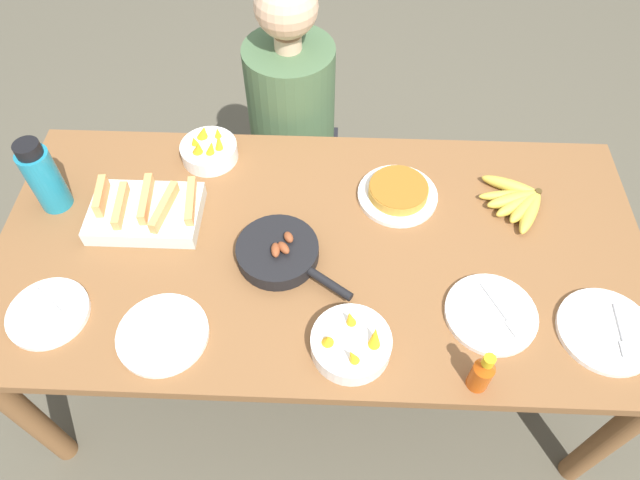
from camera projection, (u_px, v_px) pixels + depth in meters
name	position (u px, v px, depth m)	size (l,w,h in m)	color
ground_plane	(320.00, 356.00, 2.21)	(14.00, 14.00, 0.00)	#565142
dining_table	(320.00, 263.00, 1.70)	(1.86, 0.90, 0.73)	brown
banana_bunch	(518.00, 201.00, 1.70)	(0.20, 0.24, 0.04)	gold
melon_tray	(146.00, 211.00, 1.66)	(0.32, 0.21, 0.10)	silver
skillet	(279.00, 253.00, 1.58)	(0.33, 0.27, 0.08)	black
frittata_plate_center	(398.00, 193.00, 1.72)	(0.24, 0.24, 0.05)	white
empty_plate_near_front	(491.00, 314.00, 1.49)	(0.24, 0.24, 0.02)	white
empty_plate_far_left	(606.00, 331.00, 1.46)	(0.25, 0.25, 0.02)	white
empty_plate_far_right	(48.00, 313.00, 1.49)	(0.21, 0.21, 0.02)	white
empty_plate_mid_edge	(163.00, 334.00, 1.45)	(0.23, 0.23, 0.02)	white
fruit_bowl_mango	(209.00, 150.00, 1.81)	(0.18, 0.18, 0.10)	white
fruit_bowl_citrus	(351.00, 343.00, 1.41)	(0.20, 0.20, 0.11)	white
water_bottle	(44.00, 177.00, 1.63)	(0.09, 0.09, 0.24)	teal
hot_sauce_bottle	(482.00, 373.00, 1.33)	(0.05, 0.05, 0.14)	#C64C0F
person_figure	(293.00, 144.00, 2.21)	(0.35, 0.35, 1.17)	black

